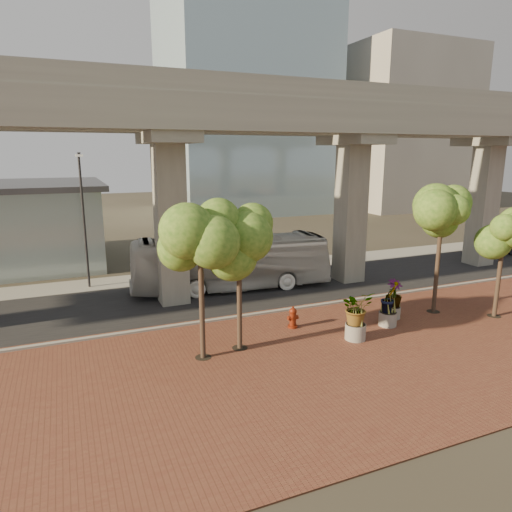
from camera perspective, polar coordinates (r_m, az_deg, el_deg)
name	(u,v)px	position (r m, az deg, el deg)	size (l,w,h in m)	color
ground	(281,299)	(27.24, 3.19, -5.44)	(160.00, 160.00, 0.00)	#353127
brick_plaza	(362,352)	(20.83, 13.07, -11.58)	(70.00, 13.00, 0.06)	brown
asphalt_road	(268,290)	(28.96, 1.45, -4.27)	(90.00, 8.00, 0.04)	black
curb_strip	(297,308)	(25.53, 5.17, -6.55)	(70.00, 0.25, 0.16)	gray
far_sidewalk	(237,270)	(33.85, -2.38, -1.74)	(90.00, 3.00, 0.06)	gray
transit_viaduct	(268,174)	(27.71, 1.53, 10.25)	(72.00, 5.60, 12.40)	gray
midrise_block	(400,130)	(77.21, 17.58, 14.79)	(18.00, 16.00, 24.00)	#A7A196
transit_bus	(231,263)	(28.80, -3.15, -0.83)	(2.93, 12.50, 3.48)	silver
parked_car	(493,246)	(43.83, 27.56, 1.14)	(1.61, 4.64, 1.53)	black
fire_hydrant	(293,317)	(22.74, 4.63, -7.67)	(0.54, 0.48, 1.08)	maroon
planter_front	(356,310)	(21.49, 12.45, -6.63)	(2.12, 2.12, 2.33)	gray
planter_right	(394,295)	(24.73, 16.85, -4.69)	(1.94, 1.94, 2.08)	#9F998F
planter_left	(389,300)	(23.60, 16.27, -5.34)	(1.97, 1.97, 2.17)	gray
street_tree_far_west	(200,242)	(18.31, -7.00, 1.80)	(3.40, 3.40, 6.56)	#423025
street_tree_near_west	(239,240)	(19.16, -2.15, 2.06)	(3.72, 3.72, 6.60)	#423025
street_tree_near_east	(442,218)	(25.67, 22.19, 4.39)	(3.45, 3.45, 6.72)	#423025
street_tree_far_east	(504,235)	(26.42, 28.58, 2.35)	(3.15, 3.15, 5.83)	#423025
streetlamp_west	(83,211)	(30.36, -20.78, 5.24)	(0.42, 1.23, 8.49)	#2A292E
streetlamp_east	(342,210)	(34.61, 10.73, 5.71)	(0.37, 1.09, 7.51)	#292A2E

